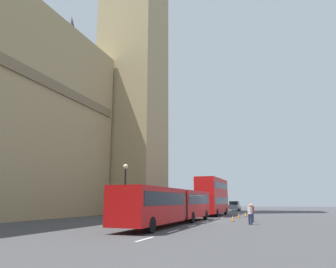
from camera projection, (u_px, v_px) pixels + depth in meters
name	position (u px, v px, depth m)	size (l,w,h in m)	color
ground_plane	(211.00, 221.00, 30.98)	(160.00, 160.00, 0.00)	#424244
lane_centre_marking	(199.00, 224.00, 26.73)	(25.20, 0.16, 0.01)	silver
articulated_bus	(172.00, 203.00, 26.51)	(18.04, 2.54, 2.90)	#B20F0F
double_decker_bus	(213.00, 195.00, 42.16)	(10.29, 2.54, 4.90)	red
sedan_lead	(235.00, 206.00, 62.01)	(4.40, 1.86, 1.85)	gray
traffic_cone_west	(233.00, 218.00, 30.30)	(0.36, 0.36, 0.58)	black
traffic_cone_middle	(239.00, 215.00, 36.09)	(0.36, 0.36, 0.58)	black
traffic_cone_east	(246.00, 214.00, 39.00)	(0.36, 0.36, 0.58)	black
street_lamp	(125.00, 188.00, 28.17)	(0.44, 0.44, 5.27)	black
pedestrian_near_cones	(250.00, 213.00, 25.98)	(0.46, 0.36, 1.69)	#262D4C
pedestrian_by_kerb	(252.00, 212.00, 29.15)	(0.46, 0.44, 1.69)	#262D4C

